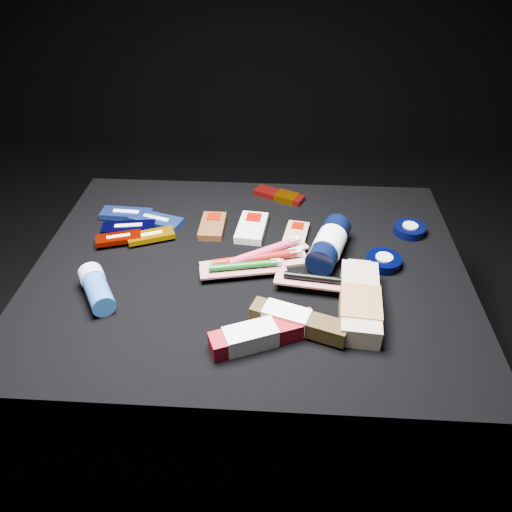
# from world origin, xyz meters

# --- Properties ---
(ground) EXTENTS (3.00, 3.00, 0.00)m
(ground) POSITION_xyz_m (0.00, 0.00, 0.00)
(ground) COLOR black
(ground) RESTS_ON ground
(cloth_table) EXTENTS (0.98, 0.78, 0.40)m
(cloth_table) POSITION_xyz_m (0.00, 0.00, 0.20)
(cloth_table) COLOR black
(cloth_table) RESTS_ON ground
(luna_bar_0) EXTENTS (0.14, 0.09, 0.02)m
(luna_bar_0) POSITION_xyz_m (-0.25, 0.16, 0.41)
(luna_bar_0) COLOR #21459D
(luna_bar_0) RESTS_ON cloth_table
(luna_bar_1) EXTENTS (0.13, 0.06, 0.02)m
(luna_bar_1) POSITION_xyz_m (-0.33, 0.19, 0.41)
(luna_bar_1) COLOR navy
(luna_bar_1) RESTS_ON cloth_table
(luna_bar_2) EXTENTS (0.13, 0.07, 0.02)m
(luna_bar_2) POSITION_xyz_m (-0.31, 0.12, 0.41)
(luna_bar_2) COLOR black
(luna_bar_2) RESTS_ON cloth_table
(luna_bar_3) EXTENTS (0.12, 0.08, 0.01)m
(luna_bar_3) POSITION_xyz_m (-0.24, 0.08, 0.41)
(luna_bar_3) COLOR #C88200
(luna_bar_3) RESTS_ON cloth_table
(luna_bar_4) EXTENTS (0.11, 0.07, 0.01)m
(luna_bar_4) POSITION_xyz_m (-0.32, 0.07, 0.42)
(luna_bar_4) COLOR #820D00
(luna_bar_4) RESTS_ON cloth_table
(clif_bar_0) EXTENTS (0.06, 0.11, 0.02)m
(clif_bar_0) POSITION_xyz_m (-0.10, 0.15, 0.41)
(clif_bar_0) COLOR #563017
(clif_bar_0) RESTS_ON cloth_table
(clif_bar_1) EXTENTS (0.08, 0.13, 0.02)m
(clif_bar_1) POSITION_xyz_m (-0.00, 0.15, 0.41)
(clif_bar_1) COLOR silver
(clif_bar_1) RESTS_ON cloth_table
(clif_bar_2) EXTENTS (0.07, 0.11, 0.02)m
(clif_bar_2) POSITION_xyz_m (0.11, 0.12, 0.41)
(clif_bar_2) COLOR tan
(clif_bar_2) RESTS_ON cloth_table
(power_bar) EXTENTS (0.14, 0.10, 0.02)m
(power_bar) POSITION_xyz_m (0.07, 0.31, 0.41)
(power_bar) COLOR maroon
(power_bar) RESTS_ON cloth_table
(lotion_bottle) EXTENTS (0.11, 0.21, 0.07)m
(lotion_bottle) POSITION_xyz_m (0.18, 0.05, 0.43)
(lotion_bottle) COLOR black
(lotion_bottle) RESTS_ON cloth_table
(cream_tin_upper) EXTENTS (0.08, 0.08, 0.02)m
(cream_tin_upper) POSITION_xyz_m (0.39, 0.16, 0.41)
(cream_tin_upper) COLOR black
(cream_tin_upper) RESTS_ON cloth_table
(cream_tin_lower) EXTENTS (0.08, 0.08, 0.02)m
(cream_tin_lower) POSITION_xyz_m (0.30, 0.02, 0.41)
(cream_tin_lower) COLOR black
(cream_tin_lower) RESTS_ON cloth_table
(bodywash_bottle) EXTENTS (0.10, 0.23, 0.05)m
(bodywash_bottle) POSITION_xyz_m (0.23, -0.14, 0.42)
(bodywash_bottle) COLOR tan
(bodywash_bottle) RESTS_ON cloth_table
(deodorant_stick) EXTENTS (0.11, 0.13, 0.05)m
(deodorant_stick) POSITION_xyz_m (-0.31, -0.13, 0.42)
(deodorant_stick) COLOR #25569F
(deodorant_stick) RESTS_ON cloth_table
(toothbrush_pack_0) EXTENTS (0.25, 0.12, 0.03)m
(toothbrush_pack_0) POSITION_xyz_m (0.02, 0.00, 0.41)
(toothbrush_pack_0) COLOR #B9B2AD
(toothbrush_pack_0) RESTS_ON cloth_table
(toothbrush_pack_1) EXTENTS (0.21, 0.16, 0.02)m
(toothbrush_pack_1) POSITION_xyz_m (0.03, 0.03, 0.42)
(toothbrush_pack_1) COLOR silver
(toothbrush_pack_1) RESTS_ON cloth_table
(toothbrush_pack_2) EXTENTS (0.19, 0.08, 0.02)m
(toothbrush_pack_2) POSITION_xyz_m (-0.01, -0.04, 0.42)
(toothbrush_pack_2) COLOR #AAA29E
(toothbrush_pack_2) RESTS_ON cloth_table
(toothbrush_pack_3) EXTENTS (0.19, 0.07, 0.02)m
(toothbrush_pack_3) POSITION_xyz_m (0.15, -0.08, 0.43)
(toothbrush_pack_3) COLOR #A7A09C
(toothbrush_pack_3) RESTS_ON cloth_table
(toothpaste_carton_red) EXTENTS (0.21, 0.12, 0.04)m
(toothpaste_carton_red) POSITION_xyz_m (0.04, -0.24, 0.42)
(toothpaste_carton_red) COLOR maroon
(toothpaste_carton_red) RESTS_ON cloth_table
(toothpaste_carton_green) EXTENTS (0.19, 0.10, 0.04)m
(toothpaste_carton_green) POSITION_xyz_m (0.10, -0.20, 0.42)
(toothpaste_carton_green) COLOR #362610
(toothpaste_carton_green) RESTS_ON cloth_table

